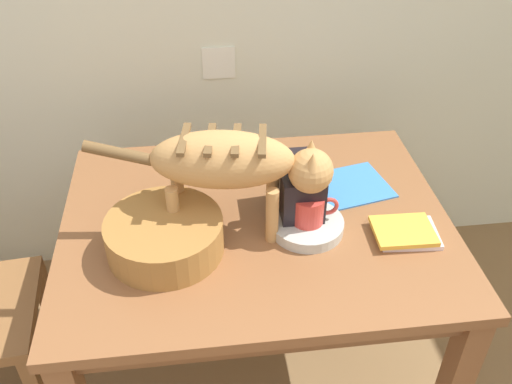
# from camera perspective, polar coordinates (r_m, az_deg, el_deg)

# --- Properties ---
(dining_table) EXTENTS (1.14, 0.89, 0.72)m
(dining_table) POSITION_cam_1_polar(r_m,az_deg,el_deg) (1.72, 0.00, -5.09)
(dining_table) COLOR brown
(dining_table) RESTS_ON ground_plane
(cat) EXTENTS (0.66, 0.21, 0.32)m
(cat) POSITION_cam_1_polar(r_m,az_deg,el_deg) (1.49, -2.17, 2.85)
(cat) COLOR tan
(cat) RESTS_ON dining_table
(saucer_bowl) EXTENTS (0.21, 0.21, 0.03)m
(saucer_bowl) POSITION_cam_1_polar(r_m,az_deg,el_deg) (1.62, 5.20, -3.37)
(saucer_bowl) COLOR #B6BAB0
(saucer_bowl) RESTS_ON dining_table
(coffee_mug) EXTENTS (0.13, 0.09, 0.08)m
(coffee_mug) POSITION_cam_1_polar(r_m,az_deg,el_deg) (1.58, 5.43, -1.72)
(coffee_mug) COLOR #CE3D34
(coffee_mug) RESTS_ON saucer_bowl
(magazine) EXTENTS (0.29, 0.25, 0.01)m
(magazine) POSITION_cam_1_polar(r_m,az_deg,el_deg) (1.81, 9.29, 0.56)
(magazine) COLOR #3A7FD3
(magazine) RESTS_ON dining_table
(book_stack) EXTENTS (0.19, 0.15, 0.03)m
(book_stack) POSITION_cam_1_polar(r_m,az_deg,el_deg) (1.65, 14.96, -3.97)
(book_stack) COLOR silver
(book_stack) RESTS_ON dining_table
(wicker_basket) EXTENTS (0.32, 0.32, 0.10)m
(wicker_basket) POSITION_cam_1_polar(r_m,az_deg,el_deg) (1.54, -9.28, -4.35)
(wicker_basket) COLOR #9D6C33
(wicker_basket) RESTS_ON dining_table
(toaster) EXTENTS (0.12, 0.20, 0.18)m
(toaster) POSITION_cam_1_polar(r_m,az_deg,el_deg) (1.63, 4.35, 0.19)
(toaster) COLOR black
(toaster) RESTS_ON dining_table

